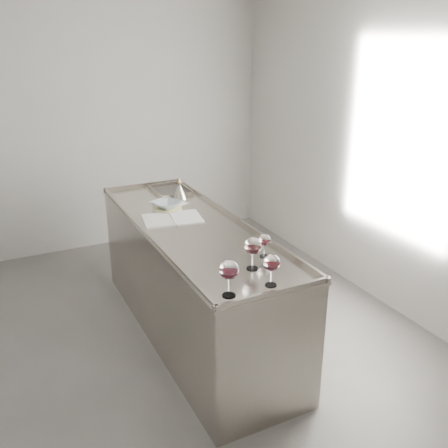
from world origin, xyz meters
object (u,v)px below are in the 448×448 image
wine_glass_middle (272,264)px  notebook (172,219)px  counter (193,281)px  ceramic_bowl (167,205)px  wine_glass_small (265,241)px  wine_glass_right (253,247)px  wine_funnel (180,192)px  wine_glass_left (229,270)px

wine_glass_middle → notebook: bearing=95.3°
counter → wine_glass_middle: (0.04, -1.08, 0.61)m
ceramic_bowl → wine_glass_small: bearing=-78.0°
wine_glass_small → wine_glass_right: bearing=-142.6°
wine_funnel → wine_glass_small: bearing=-88.3°
wine_glass_middle → ceramic_bowl: (-0.07, 1.52, -0.09)m
wine_glass_left → wine_glass_right: (0.29, 0.24, -0.01)m
wine_funnel → counter: bearing=-104.3°
counter → ceramic_bowl: 0.68m
wine_glass_left → wine_glass_small: size_ratio=1.39×
counter → wine_glass_left: (-0.23, -1.08, 0.62)m
wine_glass_middle → wine_glass_right: size_ratio=0.93×
wine_glass_small → notebook: 0.98m
ceramic_bowl → wine_funnel: 0.32m
wine_glass_middle → ceramic_bowl: wine_glass_middle is taller
counter → wine_glass_right: size_ratio=11.43×
notebook → wine_funnel: size_ratio=2.50×
wine_glass_middle → wine_glass_right: bearing=87.2°
notebook → ceramic_bowl: size_ratio=2.42×
counter → wine_glass_left: bearing=-102.2°
notebook → wine_funnel: (0.25, 0.47, 0.05)m
ceramic_bowl → wine_glass_middle: bearing=-87.2°
wine_glass_right → notebook: wine_glass_right is taller
wine_glass_left → notebook: size_ratio=0.44×
ceramic_bowl → counter: bearing=-85.7°
wine_glass_left → ceramic_bowl: bearing=82.5°
wine_glass_left → notebook: (0.16, 1.29, -0.15)m
wine_glass_left → wine_glass_right: wine_glass_left is taller
wine_glass_small → ceramic_bowl: 1.19m
notebook → wine_glass_middle: bearing=-74.7°
wine_glass_left → ceramic_bowl: size_ratio=1.07×
wine_glass_right → wine_funnel: 1.53m
notebook → wine_glass_left: bearing=-86.9°
wine_glass_left → wine_glass_right: size_ratio=1.04×
wine_glass_small → notebook: size_ratio=0.32×
wine_glass_small → ceramic_bowl: size_ratio=0.77×
wine_glass_small → wine_funnel: bearing=91.7°
wine_glass_left → wine_funnel: 1.81m
wine_glass_right → ceramic_bowl: bearing=93.8°
wine_glass_right → wine_glass_middle: bearing=-92.8°
wine_funnel → wine_glass_left: bearing=-103.0°
wine_glass_left → wine_funnel: wine_glass_left is taller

